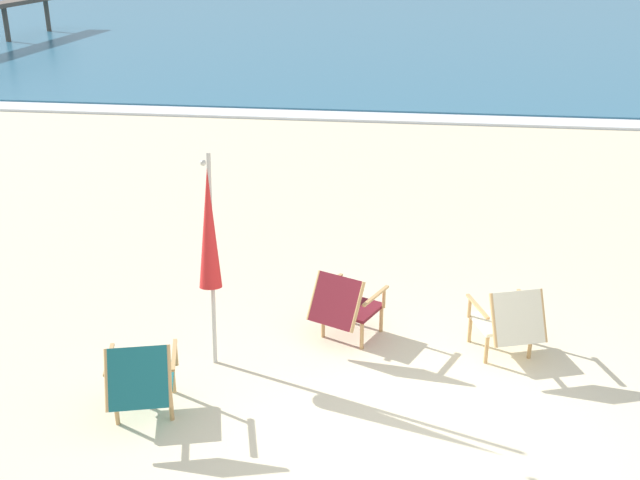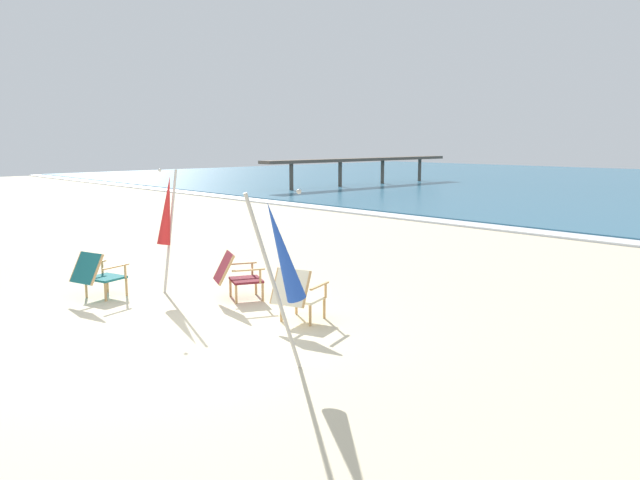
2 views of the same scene
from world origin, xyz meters
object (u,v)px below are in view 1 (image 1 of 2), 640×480
(beach_chair_front_left, at_px, (509,320))
(beach_chair_back_right, at_px, (345,305))
(umbrella_furled_red, at_px, (209,230))
(beach_chair_far_center, at_px, (141,378))

(beach_chair_front_left, xyz_separation_m, beach_chair_back_right, (-1.65, 0.13, -0.00))
(beach_chair_back_right, relative_size, umbrella_furled_red, 0.43)
(beach_chair_back_right, xyz_separation_m, beach_chair_far_center, (-1.61, -1.60, -0.00))
(beach_chair_front_left, relative_size, beach_chair_back_right, 0.96)
(beach_chair_far_center, bearing_deg, umbrella_furled_red, 72.48)
(beach_chair_back_right, height_order, beach_chair_far_center, beach_chair_back_right)
(beach_chair_far_center, height_order, umbrella_furled_red, umbrella_furled_red)
(beach_chair_back_right, bearing_deg, beach_chair_front_left, -4.49)
(umbrella_furled_red, bearing_deg, beach_chair_back_right, 21.32)
(beach_chair_front_left, relative_size, beach_chair_far_center, 0.99)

